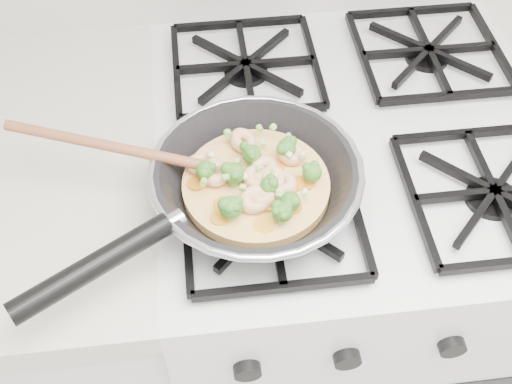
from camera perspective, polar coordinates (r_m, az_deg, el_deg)
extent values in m
cube|color=white|center=(1.31, 6.66, -8.56)|extent=(0.60, 0.60, 0.90)
cube|color=black|center=(0.95, 9.19, 5.89)|extent=(0.56, 0.56, 0.02)
torus|color=silver|center=(0.80, 0.00, 1.95)|extent=(0.27, 0.27, 0.01)
cylinder|color=black|center=(0.73, -14.47, -6.53)|extent=(0.18, 0.13, 0.03)
cylinder|color=#FAC76C|center=(0.82, 0.00, 0.56)|extent=(0.19, 0.19, 0.02)
ellipsoid|color=#995637|center=(0.81, -3.49, 1.81)|extent=(0.05, 0.05, 0.01)
cylinder|color=#995637|center=(0.83, -13.25, 4.09)|extent=(0.26, 0.09, 0.05)
torus|color=#EEBE8D|center=(0.83, 3.16, 3.45)|extent=(0.06, 0.06, 0.02)
torus|color=#EEBE8D|center=(0.80, 0.12, 1.25)|extent=(0.06, 0.06, 0.02)
torus|color=#EEBE8D|center=(0.78, -0.04, -0.68)|extent=(0.06, 0.06, 0.03)
torus|color=#EEBE8D|center=(0.82, -4.87, 2.55)|extent=(0.05, 0.05, 0.03)
torus|color=#EEBE8D|center=(0.81, -3.62, 1.67)|extent=(0.05, 0.05, 0.02)
torus|color=#EEBE8D|center=(0.80, 2.21, 0.81)|extent=(0.06, 0.06, 0.02)
torus|color=#EEBE8D|center=(0.80, 1.56, 1.21)|extent=(0.05, 0.04, 0.02)
torus|color=#EEBE8D|center=(0.85, -1.17, 4.63)|extent=(0.06, 0.06, 0.02)
torus|color=#EEBE8D|center=(0.78, 0.62, -0.36)|extent=(0.06, 0.05, 0.02)
torus|color=#EEBE8D|center=(0.81, 0.76, 1.96)|extent=(0.05, 0.05, 0.02)
ellipsoid|color=#46852B|center=(0.76, 2.39, -1.79)|extent=(0.03, 0.03, 0.03)
ellipsoid|color=#46852B|center=(0.83, 2.76, 3.99)|extent=(0.03, 0.03, 0.02)
ellipsoid|color=#46852B|center=(0.82, -0.37, 3.42)|extent=(0.03, 0.03, 0.03)
ellipsoid|color=#46852B|center=(0.80, -4.58, 1.95)|extent=(0.03, 0.03, 0.02)
ellipsoid|color=#46852B|center=(0.76, -2.26, -1.40)|extent=(0.04, 0.04, 0.03)
ellipsoid|color=#46852B|center=(0.77, 3.09, -0.88)|extent=(0.03, 0.03, 0.03)
ellipsoid|color=#46852B|center=(0.80, 5.07, 1.74)|extent=(0.03, 0.03, 0.02)
ellipsoid|color=#46852B|center=(0.78, 1.19, 0.59)|extent=(0.03, 0.03, 0.02)
ellipsoid|color=#46852B|center=(0.79, -1.95, 1.65)|extent=(0.04, 0.04, 0.03)
cylinder|color=orange|center=(0.81, -5.34, 0.80)|extent=(0.03, 0.03, 0.01)
cylinder|color=orange|center=(0.80, 2.94, 0.39)|extent=(0.03, 0.03, 0.00)
cylinder|color=orange|center=(0.82, 1.60, 2.11)|extent=(0.03, 0.03, 0.01)
cylinder|color=orange|center=(0.81, 4.51, 0.87)|extent=(0.04, 0.04, 0.01)
cylinder|color=orange|center=(0.79, 1.00, -1.05)|extent=(0.03, 0.03, 0.00)
cylinder|color=orange|center=(0.79, 3.26, -1.31)|extent=(0.03, 0.03, 0.00)
cylinder|color=orange|center=(0.81, 3.50, 0.79)|extent=(0.04, 0.04, 0.01)
cylinder|color=orange|center=(0.83, 0.75, 2.67)|extent=(0.03, 0.03, 0.01)
cylinder|color=orange|center=(0.82, 1.13, 1.57)|extent=(0.02, 0.02, 0.00)
cylinder|color=orange|center=(0.82, -2.93, 1.73)|extent=(0.03, 0.03, 0.01)
cylinder|color=orange|center=(0.78, -3.25, -2.31)|extent=(0.02, 0.02, 0.01)
cylinder|color=orange|center=(0.77, 0.71, -2.97)|extent=(0.03, 0.03, 0.01)
cylinder|color=orange|center=(0.81, -0.18, 0.67)|extent=(0.02, 0.02, 0.01)
cylinder|color=orange|center=(0.79, -3.03, -1.06)|extent=(0.03, 0.03, 0.00)
cylinder|color=#85CF53|center=(0.82, 0.26, 3.67)|extent=(0.01, 0.01, 0.01)
cylinder|color=#85CF53|center=(0.80, 1.35, 1.98)|extent=(0.01, 0.01, 0.01)
cylinder|color=beige|center=(0.84, 0.63, 4.41)|extent=(0.01, 0.01, 0.01)
cylinder|color=#85CF53|center=(0.79, -2.68, 1.37)|extent=(0.01, 0.01, 0.01)
cylinder|color=#85CF53|center=(0.84, 1.53, 5.85)|extent=(0.01, 0.01, 0.01)
cylinder|color=beige|center=(0.82, -4.09, 3.32)|extent=(0.01, 0.01, 0.01)
cylinder|color=#85CF53|center=(0.78, -4.73, 0.91)|extent=(0.01, 0.01, 0.01)
cylinder|color=beige|center=(0.77, 2.06, -0.03)|extent=(0.01, 0.01, 0.01)
cylinder|color=beige|center=(0.80, -1.52, 1.66)|extent=(0.01, 0.01, 0.01)
cylinder|color=beige|center=(0.82, 4.19, 3.34)|extent=(0.01, 0.01, 0.01)
cylinder|color=beige|center=(0.85, 2.93, 5.08)|extent=(0.01, 0.01, 0.01)
cylinder|color=#85CF53|center=(0.77, 2.21, -0.30)|extent=(0.01, 0.01, 0.01)
cylinder|color=#85CF53|center=(0.78, -1.21, 0.37)|extent=(0.01, 0.01, 0.01)
cylinder|color=#85CF53|center=(0.82, -1.63, 2.82)|extent=(0.01, 0.01, 0.01)
cylinder|color=beige|center=(0.81, 3.00, 3.37)|extent=(0.01, 0.01, 0.01)
cylinder|color=#85CF53|center=(0.80, 5.29, 2.02)|extent=(0.01, 0.01, 0.01)
cylinder|color=#85CF53|center=(0.84, -2.59, 5.30)|extent=(0.01, 0.01, 0.01)
cylinder|color=#85CF53|center=(0.85, 0.31, 5.75)|extent=(0.01, 0.01, 0.01)
cylinder|color=beige|center=(0.79, -1.03, 1.45)|extent=(0.01, 0.01, 0.01)
cylinder|color=#85CF53|center=(0.80, 0.31, 2.11)|extent=(0.01, 0.01, 0.01)
cylinder|color=beige|center=(0.78, 4.39, -0.07)|extent=(0.01, 0.01, 0.01)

